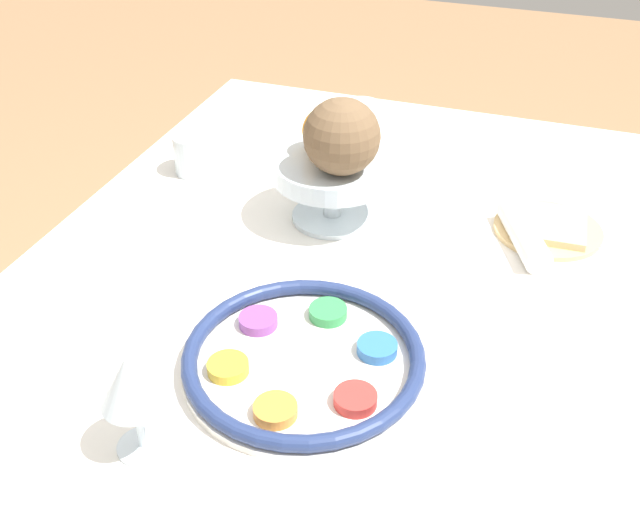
# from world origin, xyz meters

# --- Properties ---
(dining_table) EXTENTS (1.22, 0.98, 0.76)m
(dining_table) POSITION_xyz_m (0.00, 0.00, 0.38)
(dining_table) COLOR white
(dining_table) RESTS_ON ground_plane
(seder_plate) EXTENTS (0.30, 0.30, 0.03)m
(seder_plate) POSITION_xyz_m (-0.22, 0.01, 0.77)
(seder_plate) COLOR silver
(seder_plate) RESTS_ON dining_table
(wine_glass) EXTENTS (0.07, 0.07, 0.13)m
(wine_glass) POSITION_xyz_m (-0.40, 0.13, 0.85)
(wine_glass) COLOR silver
(wine_glass) RESTS_ON dining_table
(fruit_stand) EXTENTS (0.19, 0.19, 0.10)m
(fruit_stand) POSITION_xyz_m (0.12, 0.08, 0.84)
(fruit_stand) COLOR silver
(fruit_stand) RESTS_ON dining_table
(orange_fruit) EXTENTS (0.07, 0.07, 0.07)m
(orange_fruit) POSITION_xyz_m (0.14, 0.10, 0.90)
(orange_fruit) COLOR orange
(orange_fruit) RESTS_ON fruit_stand
(coconut) EXTENTS (0.11, 0.11, 0.11)m
(coconut) POSITION_xyz_m (0.09, 0.06, 0.92)
(coconut) COLOR brown
(coconut) RESTS_ON fruit_stand
(bread_plate) EXTENTS (0.17, 0.17, 0.02)m
(bread_plate) POSITION_xyz_m (0.19, -0.25, 0.77)
(bread_plate) COLOR tan
(bread_plate) RESTS_ON dining_table
(napkin_roll) EXTENTS (0.16, 0.10, 0.04)m
(napkin_roll) POSITION_xyz_m (0.14, -0.21, 0.78)
(napkin_roll) COLOR white
(napkin_roll) RESTS_ON dining_table
(cup_near) EXTENTS (0.07, 0.07, 0.07)m
(cup_near) POSITION_xyz_m (0.42, 0.12, 0.79)
(cup_near) COLOR silver
(cup_near) RESTS_ON dining_table
(cup_mid) EXTENTS (0.07, 0.07, 0.07)m
(cup_mid) POSITION_xyz_m (0.19, 0.36, 0.79)
(cup_mid) COLOR silver
(cup_mid) RESTS_ON dining_table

